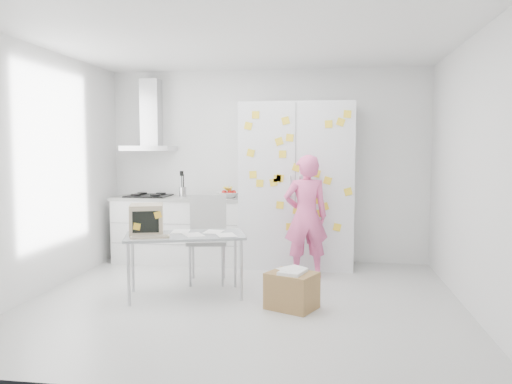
# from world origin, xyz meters

# --- Properties ---
(floor) EXTENTS (4.50, 4.00, 0.02)m
(floor) POSITION_xyz_m (0.00, 0.00, -0.01)
(floor) COLOR silver
(floor) RESTS_ON ground
(walls) EXTENTS (4.52, 4.01, 2.70)m
(walls) POSITION_xyz_m (0.00, 0.72, 1.35)
(walls) COLOR white
(walls) RESTS_ON ground
(ceiling) EXTENTS (4.50, 4.00, 0.02)m
(ceiling) POSITION_xyz_m (0.00, 0.00, 2.70)
(ceiling) COLOR white
(ceiling) RESTS_ON walls
(counter_run) EXTENTS (1.84, 0.63, 1.28)m
(counter_run) POSITION_xyz_m (-1.20, 1.70, 0.47)
(counter_run) COLOR white
(counter_run) RESTS_ON ground
(range_hood) EXTENTS (0.70, 0.48, 1.01)m
(range_hood) POSITION_xyz_m (-1.65, 1.84, 1.96)
(range_hood) COLOR silver
(range_hood) RESTS_ON walls
(tall_cabinet) EXTENTS (1.50, 0.68, 2.20)m
(tall_cabinet) POSITION_xyz_m (0.45, 1.67, 1.10)
(tall_cabinet) COLOR silver
(tall_cabinet) RESTS_ON ground
(person) EXTENTS (0.63, 0.49, 1.52)m
(person) POSITION_xyz_m (0.60, 1.10, 0.76)
(person) COLOR pink
(person) RESTS_ON ground
(desk) EXTENTS (1.39, 0.98, 1.00)m
(desk) POSITION_xyz_m (-0.91, 0.05, 0.76)
(desk) COLOR #989EA2
(desk) RESTS_ON ground
(chair) EXTENTS (0.54, 0.54, 1.03)m
(chair) POSITION_xyz_m (-0.56, 0.76, 0.58)
(chair) COLOR #A2A3A0
(chair) RESTS_ON ground
(cardboard_box) EXTENTS (0.57, 0.52, 0.40)m
(cardboard_box) POSITION_xyz_m (0.52, -0.16, 0.19)
(cardboard_box) COLOR olive
(cardboard_box) RESTS_ON ground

